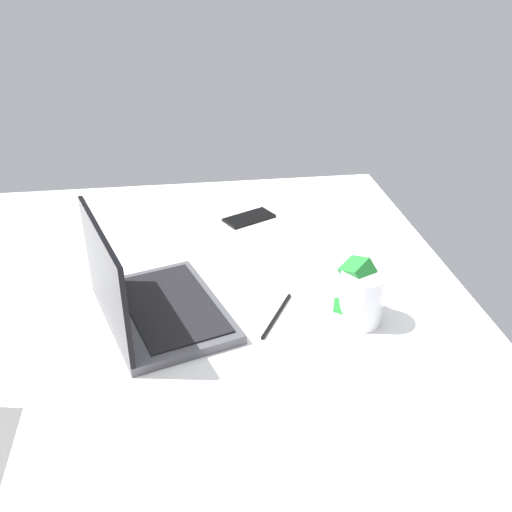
% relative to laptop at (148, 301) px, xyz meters
% --- Properties ---
extents(bed_mattress, '(1.80, 1.40, 0.18)m').
position_rel_laptop_xyz_m(bed_mattress, '(-0.16, -0.01, -0.13)').
color(bed_mattress, white).
rests_on(bed_mattress, ground).
extents(laptop, '(0.38, 0.32, 0.23)m').
position_rel_laptop_xyz_m(laptop, '(0.00, 0.00, 0.00)').
color(laptop, '#4C4C51').
rests_on(laptop, bed_mattress).
extents(snack_cup, '(0.11, 0.10, 0.14)m').
position_rel_laptop_xyz_m(snack_cup, '(-0.07, -0.43, 0.02)').
color(snack_cup, silver).
rests_on(snack_cup, bed_mattress).
extents(cell_phone, '(0.12, 0.16, 0.01)m').
position_rel_laptop_xyz_m(cell_phone, '(0.45, -0.27, -0.04)').
color(cell_phone, black).
rests_on(cell_phone, bed_mattress).
extents(charger_cable, '(0.15, 0.09, 0.01)m').
position_rel_laptop_xyz_m(charger_cable, '(-0.03, -0.26, -0.04)').
color(charger_cable, black).
rests_on(charger_cable, bed_mattress).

